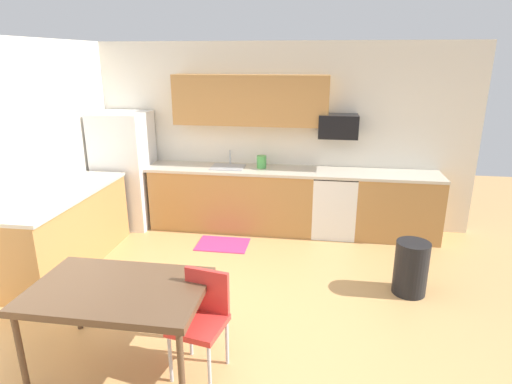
{
  "coord_description": "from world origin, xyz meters",
  "views": [
    {
      "loc": [
        0.71,
        -3.63,
        2.49
      ],
      "look_at": [
        0.0,
        1.0,
        1.0
      ],
      "focal_mm": 29.97,
      "sensor_mm": 36.0,
      "label": 1
    }
  ],
  "objects_px": {
    "dining_table": "(118,294)",
    "trash_bin": "(411,268)",
    "chair_near_table": "(202,314)",
    "kettle": "(262,162)",
    "refrigerator": "(125,170)",
    "microwave": "(338,126)",
    "oven_range": "(334,204)"
  },
  "relations": [
    {
      "from": "microwave",
      "to": "dining_table",
      "type": "relative_size",
      "value": 0.39
    },
    {
      "from": "refrigerator",
      "to": "microwave",
      "type": "height_order",
      "value": "microwave"
    },
    {
      "from": "microwave",
      "to": "trash_bin",
      "type": "height_order",
      "value": "microwave"
    },
    {
      "from": "trash_bin",
      "to": "kettle",
      "type": "distance_m",
      "value": 2.57
    },
    {
      "from": "oven_range",
      "to": "chair_near_table",
      "type": "height_order",
      "value": "oven_range"
    },
    {
      "from": "kettle",
      "to": "oven_range",
      "type": "bearing_deg",
      "value": -2.69
    },
    {
      "from": "dining_table",
      "to": "chair_near_table",
      "type": "relative_size",
      "value": 1.65
    },
    {
      "from": "oven_range",
      "to": "chair_near_table",
      "type": "distance_m",
      "value": 3.25
    },
    {
      "from": "dining_table",
      "to": "trash_bin",
      "type": "xyz_separation_m",
      "value": [
        2.6,
        1.54,
        -0.36
      ]
    },
    {
      "from": "refrigerator",
      "to": "trash_bin",
      "type": "xyz_separation_m",
      "value": [
        3.92,
        -1.48,
        -0.56
      ]
    },
    {
      "from": "refrigerator",
      "to": "microwave",
      "type": "xyz_separation_m",
      "value": [
        3.12,
        0.18,
        0.71
      ]
    },
    {
      "from": "oven_range",
      "to": "kettle",
      "type": "bearing_deg",
      "value": 177.31
    },
    {
      "from": "chair_near_table",
      "to": "kettle",
      "type": "relative_size",
      "value": 4.25
    },
    {
      "from": "refrigerator",
      "to": "trash_bin",
      "type": "bearing_deg",
      "value": -20.68
    },
    {
      "from": "trash_bin",
      "to": "oven_range",
      "type": "bearing_deg",
      "value": 117.19
    },
    {
      "from": "microwave",
      "to": "refrigerator",
      "type": "bearing_deg",
      "value": -176.7
    },
    {
      "from": "chair_near_table",
      "to": "trash_bin",
      "type": "bearing_deg",
      "value": 37.8
    },
    {
      "from": "oven_range",
      "to": "dining_table",
      "type": "xyz_separation_m",
      "value": [
        -1.79,
        -3.1,
        0.21
      ]
    },
    {
      "from": "microwave",
      "to": "oven_range",
      "type": "bearing_deg",
      "value": -90.0
    },
    {
      "from": "chair_near_table",
      "to": "kettle",
      "type": "bearing_deg",
      "value": 89.04
    },
    {
      "from": "dining_table",
      "to": "chair_near_table",
      "type": "bearing_deg",
      "value": 4.49
    },
    {
      "from": "dining_table",
      "to": "trash_bin",
      "type": "bearing_deg",
      "value": 30.7
    },
    {
      "from": "trash_bin",
      "to": "microwave",
      "type": "bearing_deg",
      "value": 115.77
    },
    {
      "from": "microwave",
      "to": "kettle",
      "type": "relative_size",
      "value": 2.7
    },
    {
      "from": "oven_range",
      "to": "trash_bin",
      "type": "distance_m",
      "value": 1.76
    },
    {
      "from": "microwave",
      "to": "dining_table",
      "type": "bearing_deg",
      "value": -119.27
    },
    {
      "from": "microwave",
      "to": "kettle",
      "type": "xyz_separation_m",
      "value": [
        -1.06,
        -0.05,
        -0.55
      ]
    },
    {
      "from": "trash_bin",
      "to": "kettle",
      "type": "relative_size",
      "value": 3.0
    },
    {
      "from": "refrigerator",
      "to": "microwave",
      "type": "bearing_deg",
      "value": 3.3
    },
    {
      "from": "microwave",
      "to": "chair_near_table",
      "type": "xyz_separation_m",
      "value": [
        -1.12,
        -3.15,
        -1.06
      ]
    },
    {
      "from": "dining_table",
      "to": "trash_bin",
      "type": "distance_m",
      "value": 3.04
    },
    {
      "from": "refrigerator",
      "to": "trash_bin",
      "type": "height_order",
      "value": "refrigerator"
    }
  ]
}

